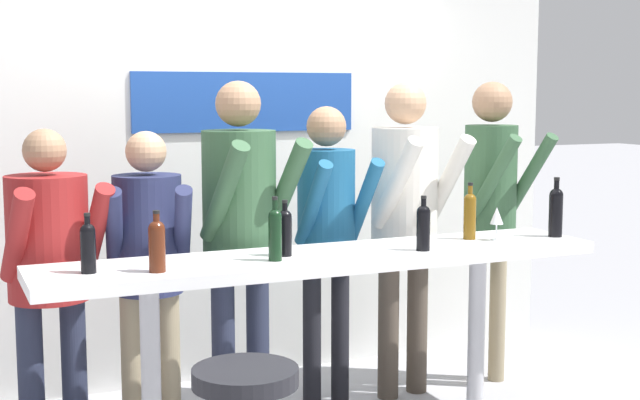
# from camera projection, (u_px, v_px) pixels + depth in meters

# --- Properties ---
(back_wall) EXTENTS (4.42, 0.12, 2.52)m
(back_wall) POSITION_uv_depth(u_px,v_px,m) (238.00, 175.00, 5.51)
(back_wall) COLOR silver
(back_wall) RESTS_ON ground_plane
(tasting_table) EXTENTS (2.82, 0.54, 1.00)m
(tasting_table) POSITION_uv_depth(u_px,v_px,m) (327.00, 283.00, 4.34)
(tasting_table) COLOR white
(tasting_table) RESTS_ON ground_plane
(person_far_left) EXTENTS (0.53, 0.60, 1.60)m
(person_far_left) POSITION_uv_depth(u_px,v_px,m) (49.00, 257.00, 4.31)
(person_far_left) COLOR #23283D
(person_far_left) RESTS_ON ground_plane
(person_left) EXTENTS (0.47, 0.56, 1.58)m
(person_left) POSITION_uv_depth(u_px,v_px,m) (148.00, 250.00, 4.51)
(person_left) COLOR gray
(person_left) RESTS_ON ground_plane
(person_center_left) EXTENTS (0.54, 0.65, 1.83)m
(person_center_left) POSITION_uv_depth(u_px,v_px,m) (240.00, 214.00, 4.68)
(person_center_left) COLOR #23283D
(person_center_left) RESTS_ON ground_plane
(person_center) EXTENTS (0.39, 0.52, 1.70)m
(person_center) POSITION_uv_depth(u_px,v_px,m) (327.00, 221.00, 4.94)
(person_center) COLOR black
(person_center) RESTS_ON ground_plane
(person_center_right) EXTENTS (0.51, 0.62, 1.83)m
(person_center_right) POSITION_uv_depth(u_px,v_px,m) (406.00, 204.00, 5.11)
(person_center_right) COLOR #473D33
(person_center_right) RESTS_ON ground_plane
(person_right) EXTENTS (0.44, 0.58, 1.84)m
(person_right) POSITION_uv_depth(u_px,v_px,m) (491.00, 195.00, 5.32)
(person_right) COLOR gray
(person_right) RESTS_ON ground_plane
(wine_bottle_0) EXTENTS (0.07, 0.07, 0.27)m
(wine_bottle_0) POSITION_uv_depth(u_px,v_px,m) (157.00, 243.00, 3.85)
(wine_bottle_0) COLOR #4C1E0F
(wine_bottle_0) RESTS_ON tasting_table
(wine_bottle_1) EXTENTS (0.07, 0.07, 0.27)m
(wine_bottle_1) POSITION_uv_depth(u_px,v_px,m) (423.00, 225.00, 4.37)
(wine_bottle_1) COLOR black
(wine_bottle_1) RESTS_ON tasting_table
(wine_bottle_2) EXTENTS (0.07, 0.07, 0.30)m
(wine_bottle_2) POSITION_uv_depth(u_px,v_px,m) (470.00, 214.00, 4.71)
(wine_bottle_2) COLOR brown
(wine_bottle_2) RESTS_ON tasting_table
(wine_bottle_3) EXTENTS (0.06, 0.06, 0.30)m
(wine_bottle_3) POSITION_uv_depth(u_px,v_px,m) (275.00, 232.00, 4.11)
(wine_bottle_3) COLOR black
(wine_bottle_3) RESTS_ON tasting_table
(wine_bottle_4) EXTENTS (0.07, 0.07, 0.32)m
(wine_bottle_4) POSITION_uv_depth(u_px,v_px,m) (556.00, 210.00, 4.79)
(wine_bottle_4) COLOR black
(wine_bottle_4) RESTS_ON tasting_table
(wine_bottle_5) EXTENTS (0.07, 0.07, 0.26)m
(wine_bottle_5) POSITION_uv_depth(u_px,v_px,m) (88.00, 245.00, 3.83)
(wine_bottle_5) COLOR black
(wine_bottle_5) RESTS_ON tasting_table
(wine_bottle_6) EXTENTS (0.07, 0.07, 0.27)m
(wine_bottle_6) POSITION_uv_depth(u_px,v_px,m) (285.00, 230.00, 4.23)
(wine_bottle_6) COLOR black
(wine_bottle_6) RESTS_ON tasting_table
(wine_glass_0) EXTENTS (0.07, 0.07, 0.18)m
(wine_glass_0) POSITION_uv_depth(u_px,v_px,m) (497.00, 217.00, 4.67)
(wine_glass_0) COLOR silver
(wine_glass_0) RESTS_ON tasting_table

